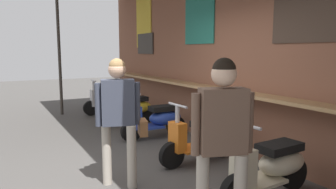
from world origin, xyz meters
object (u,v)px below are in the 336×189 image
at_px(scooter_yellow, 131,108).
at_px(scooter_silver, 111,100).
at_px(scooter_orange, 203,137).
at_px(shopper_with_handbag, 119,110).
at_px(scooter_cream, 272,166).
at_px(scooter_blue, 158,119).
at_px(shopper_browsing, 223,130).

bearing_deg(scooter_yellow, scooter_silver, -93.31).
xyz_separation_m(scooter_orange, shopper_with_handbag, (0.23, -1.46, 0.62)).
xyz_separation_m(scooter_yellow, scooter_cream, (4.35, 0.00, 0.00)).
distance_m(scooter_blue, shopper_browsing, 3.56).
relative_size(scooter_cream, shopper_browsing, 0.83).
bearing_deg(scooter_silver, shopper_with_handbag, 74.16).
relative_size(scooter_silver, shopper_browsing, 0.83).
height_order(scooter_yellow, shopper_with_handbag, shopper_with_handbag).
relative_size(scooter_orange, shopper_browsing, 0.83).
bearing_deg(scooter_silver, scooter_blue, 91.64).
distance_m(scooter_yellow, scooter_orange, 2.93).
bearing_deg(scooter_cream, shopper_browsing, 16.54).
bearing_deg(scooter_orange, scooter_cream, 87.29).
distance_m(scooter_silver, scooter_blue, 2.86).
distance_m(scooter_orange, shopper_with_handbag, 1.60).
height_order(scooter_cream, shopper_browsing, shopper_browsing).
bearing_deg(scooter_cream, scooter_silver, -92.57).
xyz_separation_m(scooter_cream, shopper_with_handbag, (-1.18, -1.46, 0.62)).
bearing_deg(scooter_blue, shopper_browsing, 72.85).
distance_m(scooter_cream, shopper_with_handbag, 1.98).
bearing_deg(scooter_blue, scooter_silver, -89.44).
height_order(scooter_silver, scooter_blue, same).
xyz_separation_m(scooter_silver, shopper_with_handbag, (4.64, -1.46, 0.62)).
height_order(scooter_orange, scooter_cream, same).
height_order(scooter_yellow, scooter_orange, same).
bearing_deg(scooter_yellow, scooter_cream, 86.69).
distance_m(scooter_yellow, scooter_cream, 4.35).
bearing_deg(scooter_silver, scooter_orange, 91.64).
relative_size(scooter_orange, shopper_with_handbag, 0.85).
xyz_separation_m(scooter_silver, shopper_browsing, (6.20, -1.06, 0.65)).
xyz_separation_m(scooter_silver, scooter_orange, (4.41, -0.00, 0.00)).
bearing_deg(shopper_with_handbag, shopper_browsing, -149.47).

